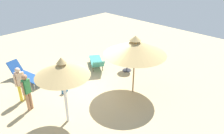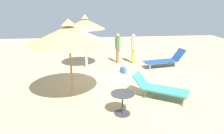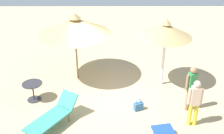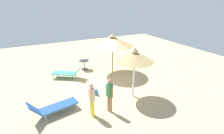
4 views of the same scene
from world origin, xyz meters
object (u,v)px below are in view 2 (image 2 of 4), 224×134
object	(u,v)px
parasol_umbrella_edge	(69,34)
person_standing_far_left	(118,47)
person_standing_far_right	(133,47)
handbag	(123,70)
lounge_chair_front	(159,87)
parasol_umbrella_near_left	(85,24)
lounge_chair_near_right	(166,59)
side_table_round	(123,100)

from	to	relation	value
parasol_umbrella_edge	person_standing_far_left	xyz separation A→B (m)	(-2.26, -4.14, -1.35)
person_standing_far_right	handbag	size ratio (longest dim) A/B	3.62
lounge_chair_front	person_standing_far_left	world-z (taller)	person_standing_far_left
person_standing_far_left	handbag	bearing A→B (deg)	91.02
parasol_umbrella_near_left	lounge_chair_front	bearing A→B (deg)	123.86
lounge_chair_front	lounge_chair_near_right	size ratio (longest dim) A/B	0.88
person_standing_far_left	person_standing_far_right	xyz separation A→B (m)	(-0.85, 0.09, -0.01)
parasol_umbrella_edge	side_table_round	xyz separation A→B (m)	(-1.64, 1.47, -1.82)
person_standing_far_right	side_table_round	xyz separation A→B (m)	(1.47, 5.51, -0.46)
parasol_umbrella_near_left	handbag	size ratio (longest dim) A/B	6.04
parasol_umbrella_near_left	lounge_chair_front	xyz separation A→B (m)	(-2.63, 3.92, -1.89)
lounge_chair_near_right	side_table_round	world-z (taller)	lounge_chair_near_right
parasol_umbrella_near_left	side_table_round	distance (m)	5.36
lounge_chair_front	side_table_round	distance (m)	1.79
handbag	side_table_round	distance (m)	3.90
handbag	side_table_round	bearing A→B (deg)	80.39
lounge_chair_near_right	person_standing_far_left	xyz separation A→B (m)	(2.44, -0.98, 0.55)
person_standing_far_right	lounge_chair_near_right	bearing A→B (deg)	151.00
lounge_chair_front	lounge_chair_near_right	world-z (taller)	lounge_chair_near_right
lounge_chair_near_right	person_standing_far_right	size ratio (longest dim) A/B	1.38
lounge_chair_near_right	side_table_round	size ratio (longest dim) A/B	3.11
parasol_umbrella_edge	handbag	distance (m)	3.93
parasol_umbrella_edge	person_standing_far_left	size ratio (longest dim) A/B	1.68
parasol_umbrella_edge	handbag	size ratio (longest dim) A/B	6.19
handbag	side_table_round	xyz separation A→B (m)	(0.65, 3.83, 0.33)
lounge_chair_near_right	person_standing_far_left	distance (m)	2.69
parasol_umbrella_edge	lounge_chair_front	bearing A→B (deg)	171.47
person_standing_far_right	handbag	distance (m)	2.03
lounge_chair_front	lounge_chair_near_right	distance (m)	3.96
person_standing_far_left	parasol_umbrella_near_left	bearing A→B (deg)	21.49
parasol_umbrella_near_left	side_table_round	size ratio (longest dim) A/B	3.76
side_table_round	parasol_umbrella_edge	bearing A→B (deg)	-41.73
lounge_chair_near_right	side_table_round	distance (m)	5.55
person_standing_far_left	side_table_round	xyz separation A→B (m)	(0.62, 5.61, -0.48)
handbag	parasol_umbrella_edge	bearing A→B (deg)	45.93
person_standing_far_left	handbag	distance (m)	1.95
person_standing_far_right	side_table_round	world-z (taller)	person_standing_far_right
parasol_umbrella_edge	parasol_umbrella_near_left	distance (m)	3.49
person_standing_far_right	parasol_umbrella_edge	bearing A→B (deg)	52.49
parasol_umbrella_edge	parasol_umbrella_near_left	xyz separation A→B (m)	(-0.50, -3.45, -0.01)
person_standing_far_left	handbag	xyz separation A→B (m)	(-0.03, 1.77, -0.80)
parasol_umbrella_edge	side_table_round	distance (m)	2.86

